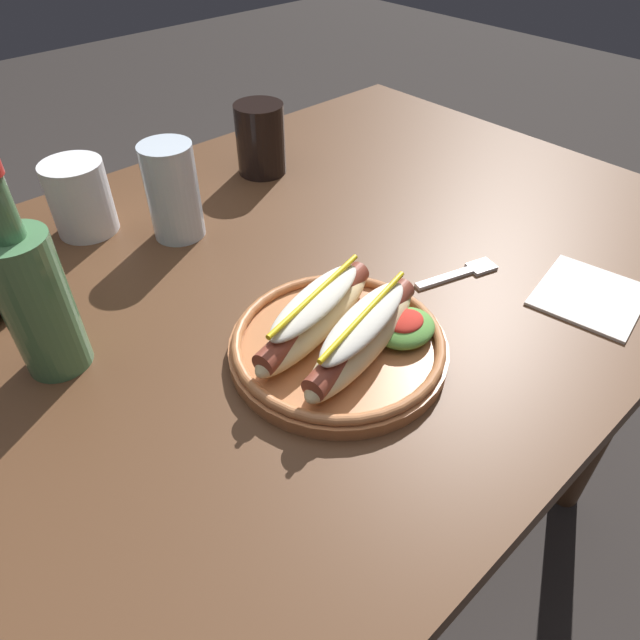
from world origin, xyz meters
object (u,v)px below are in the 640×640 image
at_px(water_cup, 173,192).
at_px(napkin, 590,296).
at_px(glass_bottle, 35,297).
at_px(hot_dog_plate, 341,335).
at_px(fork, 462,273).
at_px(soda_cup, 261,139).
at_px(extra_cup, 80,198).

height_order(water_cup, napkin, water_cup).
xyz_separation_m(water_cup, glass_bottle, (-0.24, -0.14, 0.02)).
bearing_deg(hot_dog_plate, water_cup, 90.07).
distance_m(fork, glass_bottle, 0.51).
bearing_deg(soda_cup, fork, -88.43).
bearing_deg(glass_bottle, napkin, -31.92).
bearing_deg(hot_dog_plate, soda_cup, 62.98).
relative_size(glass_bottle, napkin, 1.80).
xyz_separation_m(soda_cup, napkin, (0.09, -0.55, -0.06)).
bearing_deg(extra_cup, water_cup, -46.52).
xyz_separation_m(hot_dog_plate, fork, (0.22, -0.00, -0.02)).
xyz_separation_m(extra_cup, glass_bottle, (-0.14, -0.24, 0.04)).
bearing_deg(water_cup, glass_bottle, -149.76).
xyz_separation_m(fork, water_cup, (-0.22, 0.34, 0.07)).
distance_m(extra_cup, glass_bottle, 0.28).
distance_m(hot_dog_plate, extra_cup, 0.45).
relative_size(fork, water_cup, 0.89).
distance_m(soda_cup, extra_cup, 0.31).
xyz_separation_m(soda_cup, water_cup, (-0.21, -0.08, 0.01)).
relative_size(fork, extra_cup, 1.15).
xyz_separation_m(extra_cup, napkin, (0.40, -0.57, -0.05)).
distance_m(hot_dog_plate, napkin, 0.33).
bearing_deg(water_cup, extra_cup, 133.48).
relative_size(soda_cup, extra_cup, 1.10).
xyz_separation_m(hot_dog_plate, glass_bottle, (-0.24, 0.20, 0.06)).
bearing_deg(water_cup, napkin, -57.50).
distance_m(glass_bottle, napkin, 0.64).
xyz_separation_m(fork, extra_cup, (-0.32, 0.44, 0.05)).
height_order(glass_bottle, napkin, glass_bottle).
bearing_deg(hot_dog_plate, extra_cup, 102.19).
height_order(extra_cup, glass_bottle, glass_bottle).
bearing_deg(glass_bottle, hot_dog_plate, -39.79).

